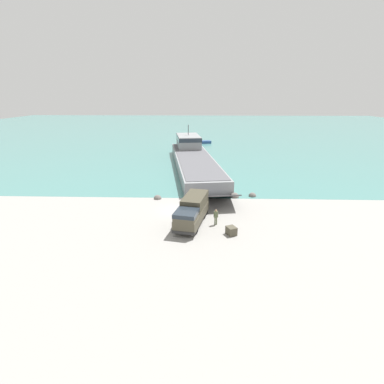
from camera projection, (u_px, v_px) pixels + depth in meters
name	position (u px, v px, depth m)	size (l,w,h in m)	color
ground_plane	(179.00, 211.00, 37.48)	(240.00, 240.00, 0.00)	gray
water_surface	(196.00, 129.00, 127.89)	(240.00, 180.00, 0.01)	#477F7A
landing_craft	(193.00, 157.00, 61.85)	(12.50, 42.20, 7.35)	gray
military_truck	(192.00, 210.00, 33.66)	(3.96, 8.16, 2.90)	#4C4738
soldier_on_ramp	(216.00, 216.00, 33.33)	(0.49, 0.35, 1.82)	#566042
moored_boat_a	(200.00, 142.00, 89.82)	(6.85, 3.59, 1.58)	navy
cargo_crate	(231.00, 231.00, 31.13)	(0.87, 1.04, 0.87)	#4C4738
shoreline_rock_a	(234.00, 197.00, 42.74)	(1.31, 1.31, 1.31)	#66605B
shoreline_rock_b	(252.00, 196.00, 43.10)	(1.09, 1.09, 1.09)	#66605B
shoreline_rock_c	(158.00, 199.00, 42.03)	(1.10, 1.10, 1.10)	#66605B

